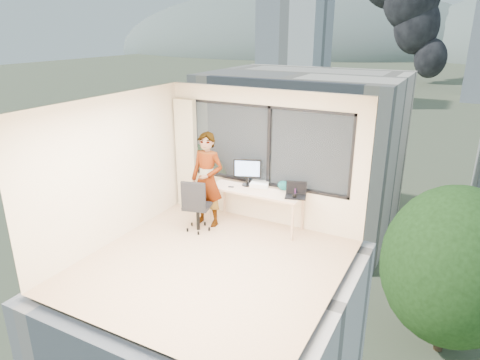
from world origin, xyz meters
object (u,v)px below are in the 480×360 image
Objects in this scene: chair at (198,204)px; person at (207,180)px; laptop at (296,191)px; game_console at (260,184)px; desk at (256,208)px; monitor at (247,172)px; handbag at (284,186)px.

chair is 0.58× the size of person.
chair is at bearing -94.66° from person.
laptop is (1.67, 0.33, -0.04)m from person.
chair reaches higher than game_console.
laptop is at bearing -1.78° from desk.
desk is 1.08m from person.
laptop is at bearing 10.36° from person.
monitor is 1.35× the size of laptop.
person is 7.60× the size of handbag.
laptop is (1.69, 0.65, 0.34)m from chair.
chair is 1.14m from monitor.
game_console is at bearing 30.08° from chair.
monitor is at bearing 154.99° from laptop.
chair is at bearing -148.49° from monitor.
person is (0.02, 0.33, 0.39)m from chair.
person is 3.43× the size of monitor.
monitor reaches higher than desk.
monitor is 1.08m from laptop.
desk is 4.54× the size of laptop.
person is at bearing -168.76° from handbag.
chair reaches higher than handbag.
game_console is (0.87, 0.87, 0.26)m from chair.
chair reaches higher than laptop.
monitor is 0.33m from game_console.
laptop reaches higher than game_console.
game_console is (0.24, 0.06, -0.23)m from monitor.
person is at bearing -160.77° from game_console.
person is at bearing 174.54° from laptop.
handbag is (0.47, 0.21, 0.47)m from desk.
monitor is 2.22× the size of handbag.
monitor is at bearing 37.18° from chair.
person is 0.78m from monitor.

